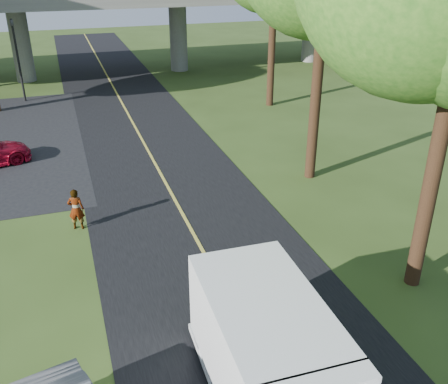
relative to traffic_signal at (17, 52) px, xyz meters
name	(u,v)px	position (x,y,z in m)	size (l,w,h in m)	color
ground	(254,346)	(6.00, -26.00, -3.20)	(120.00, 120.00, 0.00)	#334819
road	(167,186)	(6.00, -16.00, -3.19)	(7.00, 90.00, 0.02)	black
lane_line	(167,185)	(6.00, -16.00, -3.17)	(0.12, 90.00, 0.01)	gold
overpass	(101,15)	(6.00, 6.00, 1.36)	(54.00, 10.00, 7.30)	slate
traffic_signal	(17,52)	(0.00, 0.00, 0.00)	(0.18, 0.22, 5.20)	black
step_van	(277,371)	(5.58, -28.22, -1.78)	(2.43, 6.27, 2.61)	white
pedestrian	(76,209)	(2.20, -18.48, -2.43)	(0.56, 0.37, 1.54)	gray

